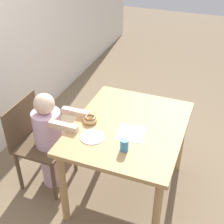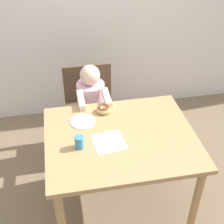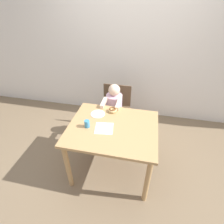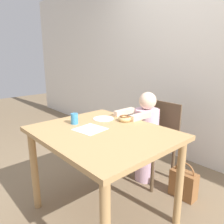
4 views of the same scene
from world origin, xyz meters
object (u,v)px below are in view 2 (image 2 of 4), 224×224
object	(u,v)px
chair	(90,107)
cup	(79,142)
child_figure	(92,112)
handbag	(136,133)
donut	(104,109)

from	to	relation	value
chair	cup	size ratio (longest dim) A/B	9.19
chair	child_figure	size ratio (longest dim) A/B	0.87
child_figure	cup	size ratio (longest dim) A/B	10.62
child_figure	handbag	world-z (taller)	child_figure
donut	chair	bearing A→B (deg)	96.33
chair	child_figure	xyz separation A→B (m)	(-0.00, -0.12, 0.03)
chair	donut	size ratio (longest dim) A/B	7.28
child_figure	cup	world-z (taller)	child_figure
chair	handbag	bearing A→B (deg)	-10.73
child_figure	donut	bearing A→B (deg)	-81.66
child_figure	donut	size ratio (longest dim) A/B	8.41
chair	handbag	distance (m)	0.55
handbag	cup	xyz separation A→B (m)	(-0.62, -0.78, 0.66)
child_figure	handbag	xyz separation A→B (m)	(0.44, 0.04, -0.35)
chair	handbag	xyz separation A→B (m)	(0.44, -0.08, -0.32)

